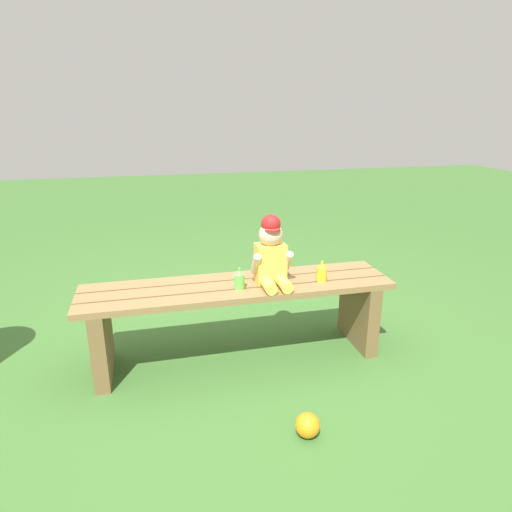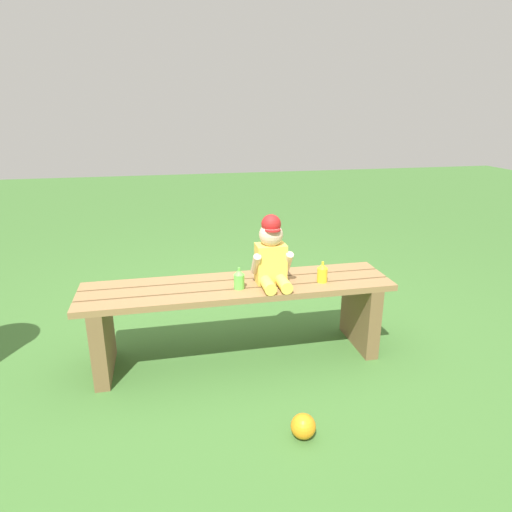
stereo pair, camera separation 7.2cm
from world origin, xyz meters
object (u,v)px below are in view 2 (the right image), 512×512
sippy_cup_right (322,272)px  toy_ball (303,426)px  sippy_cup_left (239,279)px  park_bench (238,307)px  child_figure (272,254)px

sippy_cup_right → toy_ball: (-0.32, -0.69, -0.48)m
sippy_cup_left → sippy_cup_right: (0.49, 0.00, 0.00)m
park_bench → toy_ball: 0.82m
child_figure → toy_ball: child_figure is taller
child_figure → toy_ball: (-0.02, -0.73, -0.60)m
park_bench → toy_ball: size_ratio=15.40×
sippy_cup_left → toy_ball: 0.85m
park_bench → sippy_cup_right: 0.53m
sippy_cup_right → toy_ball: sippy_cup_right is taller
park_bench → sippy_cup_right: sippy_cup_right is taller
child_figure → sippy_cup_right: (0.30, -0.04, -0.12)m
park_bench → sippy_cup_left: sippy_cup_left is taller
sippy_cup_left → sippy_cup_right: bearing=0.0°
sippy_cup_left → sippy_cup_right: 0.49m
park_bench → child_figure: size_ratio=4.44×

